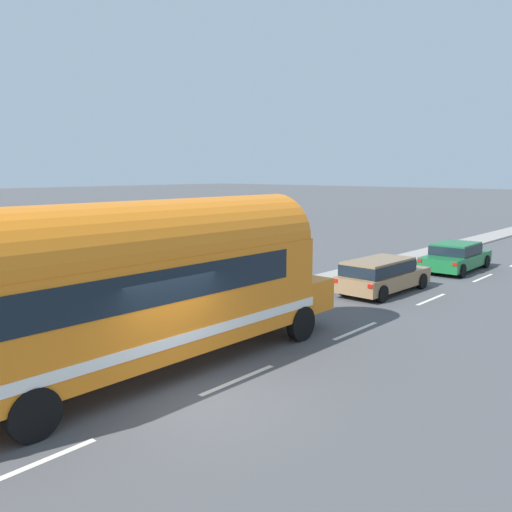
# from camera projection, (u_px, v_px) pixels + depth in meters

# --- Properties ---
(ground_plane) EXTENTS (300.00, 300.00, 0.00)m
(ground_plane) POSITION_uv_depth(u_px,v_px,m) (195.00, 398.00, 11.49)
(ground_plane) COLOR #4C4C4F
(lane_markings) EXTENTS (3.95, 80.00, 0.01)m
(lane_markings) POSITION_uv_depth(u_px,v_px,m) (380.00, 285.00, 22.82)
(lane_markings) COLOR silver
(lane_markings) RESTS_ON ground
(sidewalk_slab) EXTENTS (1.90, 90.00, 0.15)m
(sidewalk_slab) POSITION_uv_depth(u_px,v_px,m) (299.00, 288.00, 22.00)
(sidewalk_slab) COLOR gray
(sidewalk_slab) RESTS_ON ground
(painted_bus) EXTENTS (2.70, 12.38, 4.12)m
(painted_bus) POSITION_uv_depth(u_px,v_px,m) (131.00, 281.00, 12.27)
(painted_bus) COLOR orange
(painted_bus) RESTS_ON ground
(car_lead) EXTENTS (1.98, 4.67, 1.37)m
(car_lead) POSITION_uv_depth(u_px,v_px,m) (381.00, 273.00, 21.34)
(car_lead) COLOR olive
(car_lead) RESTS_ON ground
(car_second) EXTENTS (2.07, 4.82, 1.37)m
(car_second) POSITION_uv_depth(u_px,v_px,m) (456.00, 255.00, 26.19)
(car_second) COLOR #196633
(car_second) RESTS_ON ground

